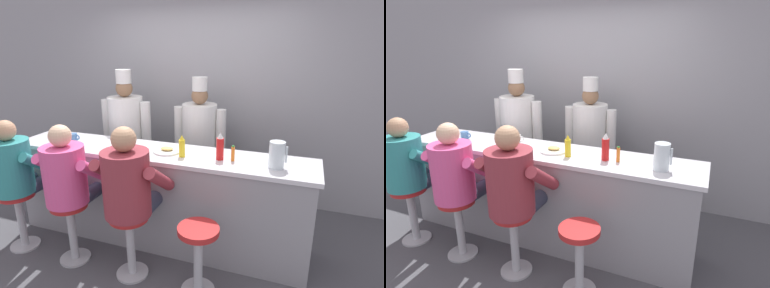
{
  "view_description": "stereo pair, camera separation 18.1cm",
  "coord_description": "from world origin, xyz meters",
  "views": [
    {
      "loc": [
        1.37,
        -2.45,
        2.05
      ],
      "look_at": [
        0.39,
        0.27,
        1.13
      ],
      "focal_mm": 30.0,
      "sensor_mm": 36.0,
      "label": 1
    },
    {
      "loc": [
        1.53,
        -2.38,
        2.05
      ],
      "look_at": [
        0.39,
        0.27,
        1.13
      ],
      "focal_mm": 30.0,
      "sensor_mm": 36.0,
      "label": 2
    }
  ],
  "objects": [
    {
      "name": "ground_plane",
      "position": [
        0.0,
        0.0,
        0.0
      ],
      "size": [
        20.0,
        20.0,
        0.0
      ],
      "primitive_type": "plane",
      "color": "#4C4C51"
    },
    {
      "name": "wall_back",
      "position": [
        0.0,
        1.58,
        1.35
      ],
      "size": [
        10.0,
        0.06,
        2.7
      ],
      "color": "#99999E",
      "rests_on": "ground_plane"
    },
    {
      "name": "diner_counter",
      "position": [
        0.0,
        0.3,
        0.5
      ],
      "size": [
        3.14,
        0.6,
        1.01
      ],
      "color": "gray",
      "rests_on": "ground_plane"
    },
    {
      "name": "ketchup_bottle_red",
      "position": [
        0.67,
        0.27,
        1.13
      ],
      "size": [
        0.07,
        0.07,
        0.26
      ],
      "color": "red",
      "rests_on": "diner_counter"
    },
    {
      "name": "mustard_bottle_yellow",
      "position": [
        0.31,
        0.22,
        1.11
      ],
      "size": [
        0.06,
        0.06,
        0.21
      ],
      "color": "yellow",
      "rests_on": "diner_counter"
    },
    {
      "name": "hot_sauce_bottle_orange",
      "position": [
        0.79,
        0.27,
        1.08
      ],
      "size": [
        0.03,
        0.03,
        0.14
      ],
      "color": "orange",
      "rests_on": "diner_counter"
    },
    {
      "name": "water_pitcher_clear",
      "position": [
        1.18,
        0.23,
        1.13
      ],
      "size": [
        0.16,
        0.14,
        0.24
      ],
      "color": "silver",
      "rests_on": "diner_counter"
    },
    {
      "name": "breakfast_plate",
      "position": [
        0.12,
        0.3,
        1.02
      ],
      "size": [
        0.28,
        0.28,
        0.05
      ],
      "color": "white",
      "rests_on": "diner_counter"
    },
    {
      "name": "cereal_bowl",
      "position": [
        -0.13,
        0.13,
        1.04
      ],
      "size": [
        0.15,
        0.15,
        0.06
      ],
      "color": "white",
      "rests_on": "diner_counter"
    },
    {
      "name": "coffee_mug_white",
      "position": [
        -0.36,
        0.38,
        1.05
      ],
      "size": [
        0.13,
        0.08,
        0.09
      ],
      "color": "white",
      "rests_on": "diner_counter"
    },
    {
      "name": "coffee_mug_blue",
      "position": [
        -1.01,
        0.3,
        1.05
      ],
      "size": [
        0.13,
        0.09,
        0.08
      ],
      "color": "#4C7AB2",
      "rests_on": "diner_counter"
    },
    {
      "name": "diner_seated_teal",
      "position": [
        -1.26,
        -0.28,
        0.84
      ],
      "size": [
        0.58,
        0.57,
        1.36
      ],
      "color": "#B2B5BA",
      "rests_on": "ground_plane"
    },
    {
      "name": "diner_seated_pink",
      "position": [
        -0.62,
        -0.28,
        0.85
      ],
      "size": [
        0.58,
        0.58,
        1.37
      ],
      "color": "#B2B5BA",
      "rests_on": "ground_plane"
    },
    {
      "name": "diner_seated_maroon",
      "position": [
        0.02,
        -0.28,
        0.86
      ],
      "size": [
        0.62,
        0.61,
        1.41
      ],
      "color": "#B2B5BA",
      "rests_on": "ground_plane"
    },
    {
      "name": "empty_stool_round",
      "position": [
        0.66,
        -0.31,
        0.42
      ],
      "size": [
        0.34,
        0.34,
        0.62
      ],
      "color": "#B2B5BA",
      "rests_on": "ground_plane"
    },
    {
      "name": "cook_in_whites_near",
      "position": [
        -0.74,
        0.98,
        0.95
      ],
      "size": [
        0.68,
        0.43,
        1.73
      ],
      "color": "#232328",
      "rests_on": "ground_plane"
    },
    {
      "name": "cook_in_whites_far",
      "position": [
        0.19,
        1.12,
        0.91
      ],
      "size": [
        0.65,
        0.42,
        1.66
      ],
      "color": "#232328",
      "rests_on": "ground_plane"
    }
  ]
}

